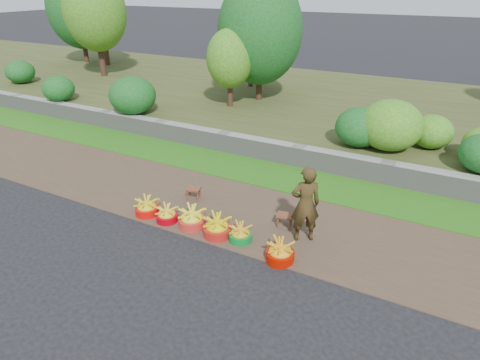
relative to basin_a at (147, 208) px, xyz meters
The scene contains 15 objects.
ground_plane 1.96m from the basin_a, ahead, with size 120.00×120.00×0.00m, color black.
dirt_shoulder 2.15m from the basin_a, 25.98° to the left, with size 80.00×2.50×0.02m, color #4C392A.
grass_verge 3.52m from the basin_a, 56.75° to the left, with size 80.00×1.50×0.04m, color #2B6A16.
retaining_wall 4.25m from the basin_a, 63.04° to the left, with size 80.00×0.35×0.55m, color gray.
earth_bank 8.90m from the basin_a, 77.50° to the left, with size 80.00×10.00×0.50m, color #434821.
vegetation 8.27m from the basin_a, 86.41° to the left, with size 32.28×8.25×4.53m.
basin_a is the anchor object (origin of this frame).
basin_b 0.53m from the basin_a, ahead, with size 0.45×0.45×0.33m.
basin_c 1.09m from the basin_a, ahead, with size 0.54×0.54×0.40m.
basin_d 1.69m from the basin_a, ahead, with size 0.54×0.54×0.41m.
basin_e 2.16m from the basin_a, ahead, with size 0.44×0.44×0.33m.
basin_f 3.04m from the basin_a, ahead, with size 0.50×0.50×0.38m.
stool_left 1.10m from the basin_a, 62.00° to the left, with size 0.35×0.30×0.27m.
stool_right 2.85m from the basin_a, 17.60° to the left, with size 0.35×0.29×0.27m.
vendor_woman 3.30m from the basin_a, 11.37° to the left, with size 0.54×0.36×1.49m, color black.
Camera 1 is at (3.10, -5.15, 4.38)m, focal length 30.00 mm.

